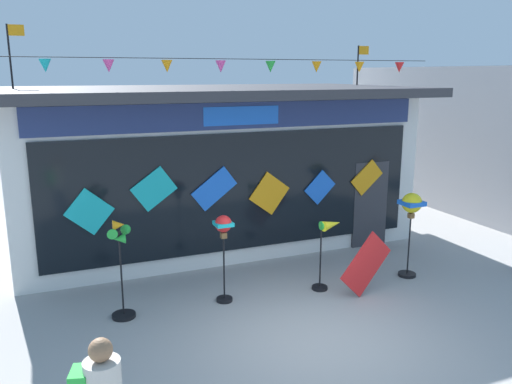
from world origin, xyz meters
name	(u,v)px	position (x,y,z in m)	size (l,w,h in m)	color
ground_plane	(317,339)	(0.00, 0.00, 0.00)	(80.00, 80.00, 0.00)	#9E9B99
kite_shop_building	(209,162)	(0.10, 5.68, 1.86)	(9.29, 5.32, 4.96)	silver
wind_spinner_far_left	(121,259)	(-2.62, 1.87, 1.03)	(0.40, 0.39, 1.70)	black
wind_spinner_left	(224,235)	(-0.86, 1.85, 1.23)	(0.30, 0.30, 1.59)	black
wind_spinner_center_left	(328,241)	(1.13, 1.65, 0.94)	(0.61, 0.31, 1.34)	black
wind_spinner_center_right	(411,210)	(2.93, 1.56, 1.37)	(0.40, 0.40, 1.71)	black
display_kite_on_ground	(366,264)	(1.63, 1.14, 0.59)	(0.59, 0.03, 1.07)	red
neighbour_building	(487,133)	(9.66, 6.25, 2.08)	(5.15, 7.97, 4.17)	#99999E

